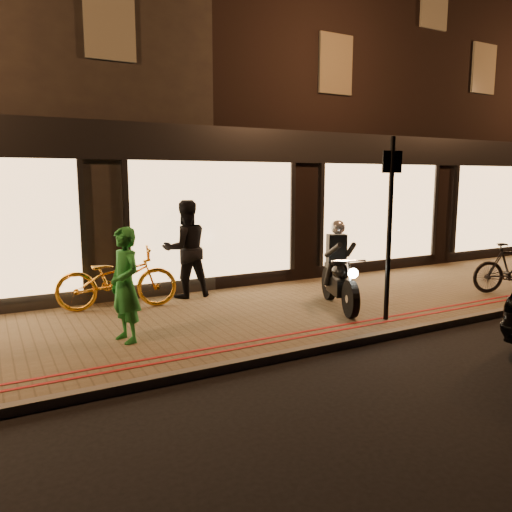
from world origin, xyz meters
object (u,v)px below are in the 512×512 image
at_px(motorcycle, 339,274).
at_px(sign_post, 390,219).
at_px(bicycle_gold, 117,279).
at_px(person_green, 125,285).

bearing_deg(motorcycle, sign_post, -57.76).
relative_size(bicycle_gold, person_green, 1.27).
relative_size(motorcycle, sign_post, 0.62).
xyz_separation_m(motorcycle, bicycle_gold, (-3.57, 1.83, -0.06)).
height_order(motorcycle, bicycle_gold, motorcycle).
relative_size(sign_post, bicycle_gold, 1.42).
distance_m(motorcycle, bicycle_gold, 4.01).
height_order(sign_post, bicycle_gold, sign_post).
bearing_deg(bicycle_gold, motorcycle, -106.17).
xyz_separation_m(sign_post, bicycle_gold, (-3.78, 2.85, -1.12)).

